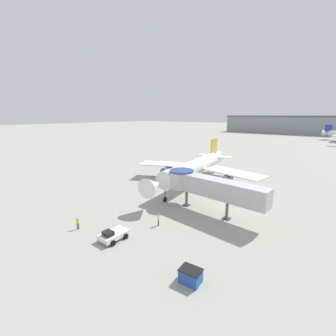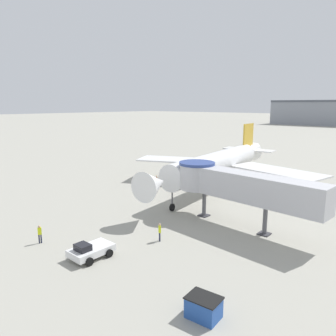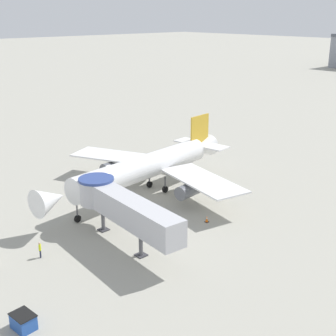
# 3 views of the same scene
# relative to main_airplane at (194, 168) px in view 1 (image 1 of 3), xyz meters

# --- Properties ---
(ground_plane) EXTENTS (800.00, 800.00, 0.00)m
(ground_plane) POSITION_rel_main_airplane_xyz_m (0.13, 0.37, -3.93)
(ground_plane) COLOR #9E9B8E
(main_airplane) EXTENTS (30.36, 32.61, 9.27)m
(main_airplane) POSITION_rel_main_airplane_xyz_m (0.00, 0.00, 0.00)
(main_airplane) COLOR white
(main_airplane) RESTS_ON ground_plane
(jet_bridge) EXTENTS (16.83, 4.55, 6.14)m
(jet_bridge) POSITION_rel_main_airplane_xyz_m (9.19, -11.44, 0.52)
(jet_bridge) COLOR #B7B7BC
(jet_bridge) RESTS_ON ground_plane
(pushback_tug_white) EXTENTS (2.49, 3.63, 1.44)m
(pushback_tug_white) POSITION_rel_main_airplane_xyz_m (4.07, -25.96, -3.27)
(pushback_tug_white) COLOR silver
(pushback_tug_white) RESTS_ON ground_plane
(service_container_blue) EXTENTS (2.14, 1.70, 1.34)m
(service_container_blue) POSITION_rel_main_airplane_xyz_m (15.70, -26.25, -3.26)
(service_container_blue) COLOR #234C9E
(service_container_blue) RESTS_ON ground_plane
(traffic_cone_port_wing) EXTENTS (0.43, 0.43, 0.70)m
(traffic_cone_port_wing) POSITION_rel_main_airplane_xyz_m (-11.64, -0.81, -3.60)
(traffic_cone_port_wing) COLOR black
(traffic_cone_port_wing) RESTS_ON ground_plane
(traffic_cone_starboard_wing) EXTENTS (0.48, 0.48, 0.80)m
(traffic_cone_starboard_wing) POSITION_rel_main_airplane_xyz_m (11.97, -0.63, -3.55)
(traffic_cone_starboard_wing) COLOR black
(traffic_cone_starboard_wing) RESTS_ON ground_plane
(ground_crew_marshaller) EXTENTS (0.32, 0.38, 1.74)m
(ground_crew_marshaller) POSITION_rel_main_airplane_xyz_m (-1.87, -27.23, -2.93)
(ground_crew_marshaller) COLOR #1E2338
(ground_crew_marshaller) RESTS_ON ground_plane
(ground_crew_wing_walker) EXTENTS (0.38, 0.36, 1.74)m
(ground_crew_wing_walker) POSITION_rel_main_airplane_xyz_m (6.16, -19.66, -2.93)
(ground_crew_wing_walker) COLOR #1E2338
(ground_crew_wing_walker) RESTS_ON ground_plane
(terminal_building) EXTENTS (123.36, 27.73, 14.96)m
(terminal_building) POSITION_rel_main_airplane_xyz_m (-1.45, 175.37, 3.56)
(terminal_building) COLOR gray
(terminal_building) RESTS_ON ground_plane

